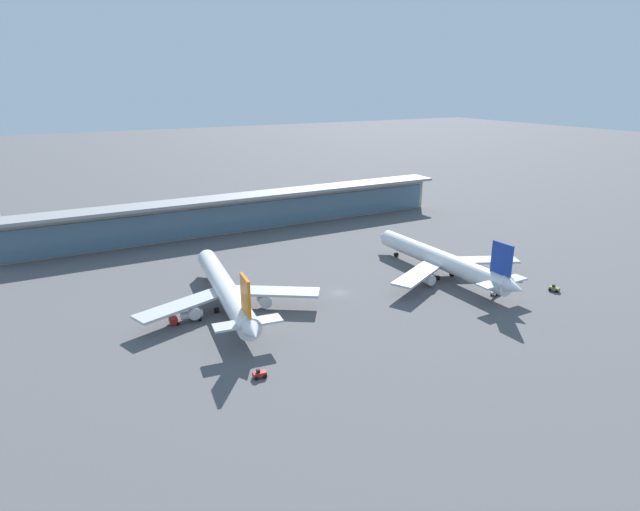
# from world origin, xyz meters

# --- Properties ---
(ground_plane) EXTENTS (1200.00, 1200.00, 0.00)m
(ground_plane) POSITION_xyz_m (0.00, 0.00, 0.00)
(ground_plane) COLOR #515154
(airliner_left_stand) EXTENTS (50.13, 65.62, 17.48)m
(airliner_left_stand) POSITION_xyz_m (-33.27, 5.01, 5.50)
(airliner_left_stand) COLOR white
(airliner_left_stand) RESTS_ON ground
(airliner_centre_stand) EXTENTS (50.48, 65.53, 17.48)m
(airliner_centre_stand) POSITION_xyz_m (35.54, -4.25, 5.50)
(airliner_centre_stand) COLOR white
(airliner_centre_stand) RESTS_ON ground
(service_truck_near_nose_olive) EXTENTS (2.44, 3.22, 2.05)m
(service_truck_near_nose_olive) POSITION_xyz_m (56.81, -30.24, 0.87)
(service_truck_near_nose_olive) COLOR olive
(service_truck_near_nose_olive) RESTS_ON ground
(service_truck_under_wing_red) EXTENTS (3.00, 1.95, 2.05)m
(service_truck_under_wing_red) POSITION_xyz_m (-39.00, -32.59, 0.87)
(service_truck_under_wing_red) COLOR #B21E1E
(service_truck_under_wing_red) RESTS_ON ground
(service_truck_mid_apron_red) EXTENTS (8.71, 2.87, 2.95)m
(service_truck_mid_apron_red) POSITION_xyz_m (-45.09, 1.62, 1.71)
(service_truck_mid_apron_red) COLOR #B21E1E
(service_truck_mid_apron_red) RESTS_ON ground
(service_truck_by_tail_white) EXTENTS (6.94, 2.69, 2.70)m
(service_truck_by_tail_white) POSITION_xyz_m (40.02, -23.62, 0.81)
(service_truck_by_tail_white) COLOR silver
(service_truck_by_tail_white) RESTS_ON ground
(terminal_building) EXTENTS (188.85, 12.80, 15.20)m
(terminal_building) POSITION_xyz_m (0.00, 79.42, 7.87)
(terminal_building) COLOR #9E998E
(terminal_building) RESTS_ON ground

